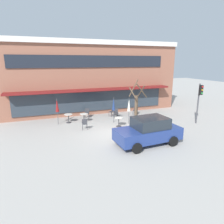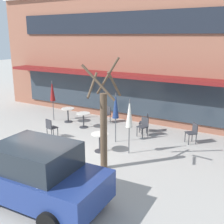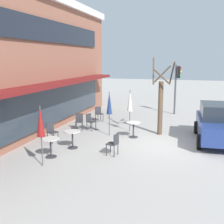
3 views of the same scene
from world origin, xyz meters
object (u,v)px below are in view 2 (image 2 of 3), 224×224
patio_umbrella_green_folded (129,114)px  cafe_chair_1 (143,125)px  street_tree (104,124)px  cafe_chair_2 (51,127)px  cafe_chair_3 (107,113)px  parked_sedan (34,174)px  patio_umbrella_corner_open (52,91)px  cafe_chair_0 (193,132)px  cafe_table_streetside (83,118)px  cafe_table_by_tree (100,139)px  cafe_table_near_wall (68,113)px  cafe_chair_4 (145,122)px  patio_umbrella_cream_folded (116,106)px

patio_umbrella_green_folded → cafe_chair_1: size_ratio=2.47×
street_tree → cafe_chair_2: bearing=160.0°
cafe_chair_3 → parked_sedan: size_ratio=0.21×
patio_umbrella_corner_open → cafe_chair_0: (7.51, 0.48, -1.10)m
cafe_chair_0 → cafe_chair_2: bearing=-155.2°
cafe_chair_3 → patio_umbrella_corner_open: bearing=-157.9°
cafe_chair_2 → parked_sedan: bearing=-52.1°
cafe_chair_1 → patio_umbrella_corner_open: bearing=-177.8°
cafe_table_streetside → cafe_chair_1: (3.14, 0.40, 0.01)m
cafe_chair_2 → cafe_chair_3: same height
cafe_chair_0 → parked_sedan: parked_sedan is taller
cafe_table_streetside → cafe_table_by_tree: bearing=-41.9°
cafe_table_by_tree → cafe_chair_1: size_ratio=0.85×
patio_umbrella_green_folded → cafe_chair_2: 4.03m
cafe_chair_0 → cafe_chair_2: size_ratio=1.00×
cafe_table_streetside → patio_umbrella_corner_open: 2.45m
cafe_table_near_wall → parked_sedan: size_ratio=0.18×
cafe_table_by_tree → cafe_chair_2: bearing=176.3°
cafe_table_streetside → cafe_chair_3: (0.58, 1.32, 0.01)m
cafe_chair_2 → cafe_chair_4: bearing=41.1°
patio_umbrella_green_folded → cafe_table_streetside: bearing=153.8°
cafe_table_by_tree → cafe_chair_4: bearing=79.6°
cafe_table_by_tree → cafe_chair_1: cafe_chair_1 is taller
cafe_chair_1 → cafe_chair_3: bearing=160.2°
patio_umbrella_corner_open → cafe_table_near_wall: bearing=9.5°
cafe_chair_3 → parked_sedan: (2.23, -7.38, 0.35)m
cafe_table_by_tree → patio_umbrella_corner_open: patio_umbrella_corner_open is taller
cafe_table_streetside → patio_umbrella_corner_open: patio_umbrella_corner_open is taller
patio_umbrella_cream_folded → cafe_chair_4: (0.56, 1.87, -1.10)m
patio_umbrella_cream_folded → parked_sedan: (0.40, -5.16, -0.75)m
cafe_chair_0 → cafe_chair_1: (-2.19, -0.27, 0.00)m
cafe_table_near_wall → patio_umbrella_green_folded: 5.30m
cafe_chair_4 → parked_sedan: 7.04m
cafe_table_by_tree → patio_umbrella_green_folded: (1.09, 0.44, 1.11)m
cafe_table_streetside → cafe_chair_3: cafe_chair_3 is taller
street_tree → cafe_table_streetside: bearing=135.1°
cafe_chair_4 → parked_sedan: (-0.15, -7.03, 0.35)m
patio_umbrella_corner_open → patio_umbrella_green_folded: bearing=-18.6°
cafe_table_near_wall → patio_umbrella_green_folded: size_ratio=0.35×
cafe_table_near_wall → parked_sedan: 7.62m
patio_umbrella_cream_folded → cafe_table_near_wall: bearing=161.2°
cafe_chair_2 → cafe_table_streetside: bearing=78.9°
cafe_table_near_wall → cafe_chair_1: 4.43m
cafe_chair_1 → cafe_table_near_wall: bearing=-179.3°
patio_umbrella_cream_folded → cafe_chair_0: size_ratio=2.47×
patio_umbrella_green_folded → cafe_chair_0: 3.21m
patio_umbrella_cream_folded → cafe_table_by_tree: bearing=-90.7°
cafe_table_streetside → cafe_chair_2: bearing=-101.1°
cafe_table_streetside → cafe_chair_0: size_ratio=0.85×
cafe_table_streetside → parked_sedan: (2.81, -6.07, 0.36)m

